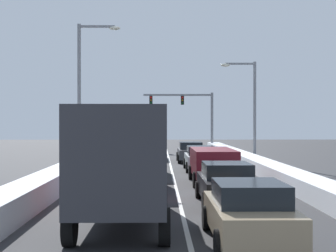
# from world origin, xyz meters

# --- Properties ---
(ground_plane) EXTENTS (127.16, 127.16, 0.00)m
(ground_plane) POSITION_xyz_m (0.00, 19.56, 0.00)
(ground_plane) COLOR #333335
(lane_stripe_between_right_lane_and_center_lane) EXTENTS (0.14, 53.80, 0.01)m
(lane_stripe_between_right_lane_and_center_lane) POSITION_xyz_m (-0.00, 24.45, 0.00)
(lane_stripe_between_right_lane_and_center_lane) COLOR silver
(lane_stripe_between_right_lane_and_center_lane) RESTS_ON ground
(snow_bank_right_shoulder) EXTENTS (1.31, 53.80, 0.75)m
(snow_bank_right_shoulder) POSITION_xyz_m (5.30, 24.45, 0.37)
(snow_bank_right_shoulder) COLOR white
(snow_bank_right_shoulder) RESTS_ON ground
(snow_bank_left_shoulder) EXTENTS (1.28, 53.80, 0.87)m
(snow_bank_left_shoulder) POSITION_xyz_m (-5.30, 24.45, 0.44)
(snow_bank_left_shoulder) COLOR white
(snow_bank_left_shoulder) RESTS_ON ground
(sedan_tan_right_lane_nearest) EXTENTS (2.00, 4.50, 1.51)m
(sedan_tan_right_lane_nearest) POSITION_xyz_m (1.45, 6.18, 0.76)
(sedan_tan_right_lane_nearest) COLOR #937F60
(sedan_tan_right_lane_nearest) RESTS_ON ground
(sedan_black_right_lane_second) EXTENTS (2.00, 4.50, 1.51)m
(sedan_black_right_lane_second) POSITION_xyz_m (1.67, 12.09, 0.76)
(sedan_black_right_lane_second) COLOR black
(sedan_black_right_lane_second) RESTS_ON ground
(suv_maroon_right_lane_third) EXTENTS (2.16, 4.90, 1.67)m
(suv_maroon_right_lane_third) POSITION_xyz_m (1.85, 18.48, 1.02)
(suv_maroon_right_lane_third) COLOR maroon
(suv_maroon_right_lane_third) RESTS_ON ground
(sedan_silver_right_lane_fourth) EXTENTS (2.00, 4.50, 1.51)m
(sedan_silver_right_lane_fourth) POSITION_xyz_m (1.80, 25.24, 0.76)
(sedan_silver_right_lane_fourth) COLOR #B7BABF
(sedan_silver_right_lane_fourth) RESTS_ON ground
(sedan_charcoal_right_lane_fifth) EXTENTS (2.00, 4.50, 1.51)m
(sedan_charcoal_right_lane_fifth) POSITION_xyz_m (1.56, 32.05, 0.76)
(sedan_charcoal_right_lane_fifth) COLOR #38383D
(sedan_charcoal_right_lane_fifth) RESTS_ON ground
(box_truck_center_lane_nearest) EXTENTS (2.53, 7.20, 3.36)m
(box_truck_center_lane_nearest) POSITION_xyz_m (-1.74, 8.29, 1.90)
(box_truck_center_lane_nearest) COLOR maroon
(box_truck_center_lane_nearest) RESTS_ON ground
(suv_navy_center_lane_second) EXTENTS (2.16, 4.90, 1.67)m
(suv_navy_center_lane_second) POSITION_xyz_m (-1.64, 16.37, 1.02)
(suv_navy_center_lane_second) COLOR navy
(suv_navy_center_lane_second) RESTS_ON ground
(suv_green_center_lane_third) EXTENTS (2.16, 4.90, 1.67)m
(suv_green_center_lane_third) POSITION_xyz_m (-1.61, 22.82, 1.02)
(suv_green_center_lane_third) COLOR #1E5633
(suv_green_center_lane_third) RESTS_ON ground
(sedan_gray_center_lane_fourth) EXTENTS (2.00, 4.50, 1.51)m
(sedan_gray_center_lane_fourth) POSITION_xyz_m (-1.78, 29.23, 0.76)
(sedan_gray_center_lane_fourth) COLOR slate
(sedan_gray_center_lane_fourth) RESTS_ON ground
(suv_white_center_lane_fifth) EXTENTS (2.16, 4.90, 1.67)m
(suv_white_center_lane_fifth) POSITION_xyz_m (-1.59, 35.81, 1.02)
(suv_white_center_lane_fifth) COLOR silver
(suv_white_center_lane_fifth) RESTS_ON ground
(traffic_light_gantry) EXTENTS (7.54, 0.47, 6.20)m
(traffic_light_gantry) POSITION_xyz_m (2.57, 48.90, 4.50)
(traffic_light_gantry) COLOR slate
(traffic_light_gantry) RESTS_ON ground
(street_lamp_right_mid) EXTENTS (2.66, 0.36, 7.50)m
(street_lamp_right_mid) POSITION_xyz_m (5.97, 31.79, 4.54)
(street_lamp_right_mid) COLOR gray
(street_lamp_right_mid) RESTS_ON ground
(street_lamp_left_mid) EXTENTS (2.66, 0.36, 9.05)m
(street_lamp_left_mid) POSITION_xyz_m (-5.39, 25.40, 5.35)
(street_lamp_left_mid) COLOR gray
(street_lamp_left_mid) RESTS_ON ground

